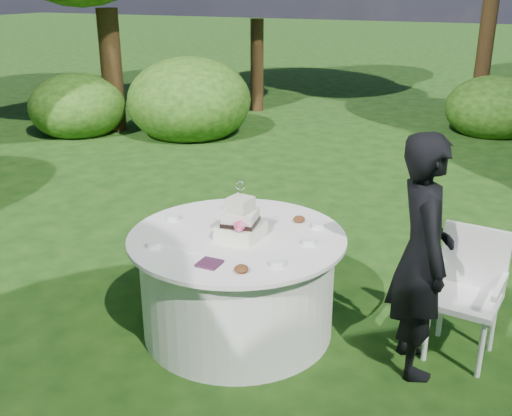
{
  "coord_description": "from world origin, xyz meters",
  "views": [
    {
      "loc": [
        1.79,
        -3.49,
        2.45
      ],
      "look_at": [
        0.15,
        0.0,
        1.0
      ],
      "focal_mm": 42.0,
      "sensor_mm": 36.0,
      "label": 1
    }
  ],
  "objects_px": {
    "table": "(238,283)",
    "chair": "(468,284)",
    "guest": "(422,256)",
    "napkins": "(209,263)",
    "cake": "(241,222)"
  },
  "relations": [
    {
      "from": "napkins",
      "to": "cake",
      "type": "bearing_deg",
      "value": 91.98
    },
    {
      "from": "napkins",
      "to": "chair",
      "type": "bearing_deg",
      "value": 31.98
    },
    {
      "from": "guest",
      "to": "table",
      "type": "distance_m",
      "value": 1.35
    },
    {
      "from": "napkins",
      "to": "table",
      "type": "relative_size",
      "value": 0.09
    },
    {
      "from": "table",
      "to": "chair",
      "type": "xyz_separation_m",
      "value": [
        1.56,
        0.43,
        0.13
      ]
    },
    {
      "from": "napkins",
      "to": "guest",
      "type": "bearing_deg",
      "value": 26.38
    },
    {
      "from": "napkins",
      "to": "guest",
      "type": "height_order",
      "value": "guest"
    },
    {
      "from": "table",
      "to": "napkins",
      "type": "bearing_deg",
      "value": -83.38
    },
    {
      "from": "cake",
      "to": "chair",
      "type": "bearing_deg",
      "value": 16.73
    },
    {
      "from": "chair",
      "to": "napkins",
      "type": "bearing_deg",
      "value": -148.02
    },
    {
      "from": "guest",
      "to": "chair",
      "type": "height_order",
      "value": "guest"
    },
    {
      "from": "cake",
      "to": "chair",
      "type": "distance_m",
      "value": 1.62
    },
    {
      "from": "guest",
      "to": "chair",
      "type": "relative_size",
      "value": 1.81
    },
    {
      "from": "table",
      "to": "chair",
      "type": "height_order",
      "value": "chair"
    },
    {
      "from": "napkins",
      "to": "chair",
      "type": "height_order",
      "value": "chair"
    }
  ]
}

